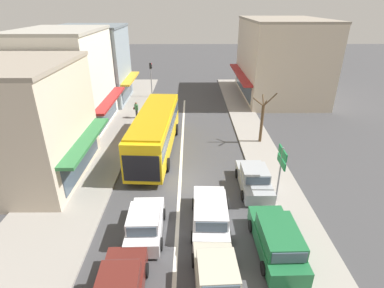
{
  "coord_description": "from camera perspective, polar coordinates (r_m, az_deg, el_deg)",
  "views": [
    {
      "loc": [
        0.7,
        -16.6,
        10.74
      ],
      "look_at": [
        0.81,
        3.34,
        1.2
      ],
      "focal_mm": 28.0,
      "sensor_mm": 36.0,
      "label": 1
    }
  ],
  "objects": [
    {
      "name": "ground_plane",
      "position": [
        19.78,
        -2.31,
        -7.34
      ],
      "size": [
        140.0,
        140.0,
        0.0
      ],
      "primitive_type": "plane",
      "color": "#3F3F42"
    },
    {
      "name": "lane_centre_line",
      "position": [
        23.24,
        -2.01,
        -1.96
      ],
      "size": [
        0.2,
        28.0,
        0.01
      ],
      "primitive_type": "cube",
      "color": "silver",
      "rests_on": "ground"
    },
    {
      "name": "sidewalk_left",
      "position": [
        26.09,
        -16.99,
        0.24
      ],
      "size": [
        5.2,
        44.0,
        0.14
      ],
      "primitive_type": "cube",
      "color": "gray",
      "rests_on": "ground"
    },
    {
      "name": "kerb_right",
      "position": [
        25.59,
        12.12,
        0.3
      ],
      "size": [
        2.8,
        44.0,
        0.12
      ],
      "primitive_type": "cube",
      "color": "gray",
      "rests_on": "ground"
    },
    {
      "name": "shopfront_corner_near",
      "position": [
        21.68,
        -30.47,
        3.29
      ],
      "size": [
        8.51,
        8.08,
        7.64
      ],
      "color": "beige",
      "rests_on": "ground"
    },
    {
      "name": "shopfront_mid_block",
      "position": [
        29.05,
        -22.74,
        10.91
      ],
      "size": [
        7.38,
        8.84,
        8.71
      ],
      "color": "silver",
      "rests_on": "ground"
    },
    {
      "name": "shopfront_far_end",
      "position": [
        36.6,
        -18.17,
        14.07
      ],
      "size": [
        8.1,
        7.15,
        8.42
      ],
      "color": "#84939E",
      "rests_on": "ground"
    },
    {
      "name": "building_right_far",
      "position": [
        38.61,
        16.5,
        15.26
      ],
      "size": [
        9.57,
        13.13,
        9.0
      ],
      "color": "beige",
      "rests_on": "ground"
    },
    {
      "name": "city_bus",
      "position": [
        23.08,
        -7.01,
        2.79
      ],
      "size": [
        3.16,
        10.98,
        3.23
      ],
      "color": "yellow",
      "rests_on": "ground"
    },
    {
      "name": "hatchback_queue_gap_filler",
      "position": [
        15.64,
        -8.89,
        -14.71
      ],
      "size": [
        1.87,
        3.73,
        1.54
      ],
      "color": "silver",
      "rests_on": "ground"
    },
    {
      "name": "wagon_behind_bus_mid",
      "position": [
        15.99,
        3.49,
        -13.18
      ],
      "size": [
        2.04,
        4.55,
        1.58
      ],
      "color": "silver",
      "rests_on": "ground"
    },
    {
      "name": "sedan_behind_bus_near",
      "position": [
        13.25,
        4.77,
        -24.07
      ],
      "size": [
        2.04,
        4.28,
        1.47
      ],
      "color": "#B7B29E",
      "rests_on": "ground"
    },
    {
      "name": "parked_wagon_kerb_front",
      "position": [
        15.09,
        15.9,
        -17.14
      ],
      "size": [
        2.02,
        4.54,
        1.58
      ],
      "color": "#1E6638",
      "rests_on": "ground"
    },
    {
      "name": "parked_sedan_kerb_second",
      "position": [
        19.27,
        11.72,
        -6.58
      ],
      "size": [
        1.9,
        4.2,
        1.47
      ],
      "color": "#9EA3A8",
      "rests_on": "ground"
    },
    {
      "name": "traffic_light_downstreet",
      "position": [
        36.98,
        -7.82,
        13.03
      ],
      "size": [
        0.33,
        0.24,
        4.2
      ],
      "color": "gray",
      "rests_on": "ground"
    },
    {
      "name": "directional_road_sign",
      "position": [
        17.25,
        16.66,
        -3.38
      ],
      "size": [
        0.1,
        1.4,
        3.6
      ],
      "color": "gray",
      "rests_on": "ground"
    },
    {
      "name": "street_tree_right",
      "position": [
        25.04,
        13.21,
        4.43
      ],
      "size": [
        1.91,
        1.47,
        4.28
      ],
      "color": "brown",
      "rests_on": "ground"
    },
    {
      "name": "pedestrian_with_handbag_near",
      "position": [
        30.41,
        -10.56,
        6.58
      ],
      "size": [
        0.55,
        0.56,
        1.63
      ],
      "color": "#333338",
      "rests_on": "sidewalk_left"
    }
  ]
}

